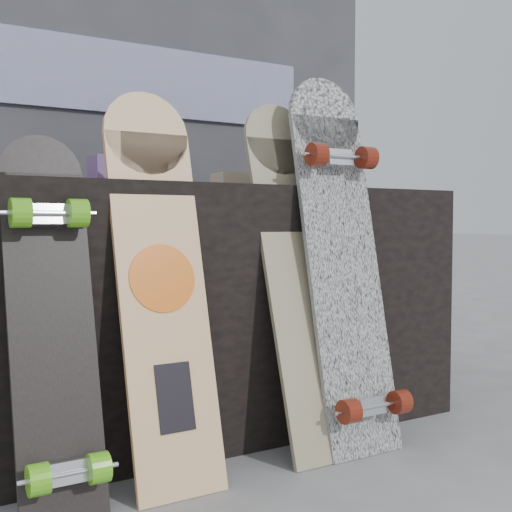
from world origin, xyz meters
TOP-DOWN VIEW (x-y plane):
  - ground at (0.00, 0.00)m, footprint 60.00×60.00m
  - vendor_table at (0.00, 0.50)m, footprint 1.60×0.60m
  - booth at (0.00, 1.35)m, footprint 2.40×0.22m
  - merch_box_purple at (-0.29, 0.62)m, footprint 0.18×0.12m
  - merch_box_small at (0.44, 0.43)m, footprint 0.14×0.14m
  - merch_box_flat at (0.16, 0.58)m, footprint 0.22×0.10m
  - longboard_geisha at (-0.34, 0.15)m, footprint 0.24×0.29m
  - longboard_celtic at (0.12, 0.18)m, footprint 0.24×0.33m
  - longboard_cascadia at (0.25, 0.13)m, footprint 0.26×0.32m
  - skateboard_dark at (-0.62, 0.13)m, footprint 0.20×0.30m

SIDE VIEW (x-z plane):
  - ground at x=0.00m, z-range 0.00..0.00m
  - vendor_table at x=0.00m, z-range 0.00..0.80m
  - skateboard_dark at x=-0.62m, z-range 0.01..0.92m
  - longboard_geisha at x=-0.34m, z-range 0.03..1.08m
  - longboard_celtic at x=0.12m, z-range 0.03..1.10m
  - longboard_cascadia at x=0.25m, z-range 0.02..1.17m
  - merch_box_flat at x=0.16m, z-range 0.80..0.86m
  - merch_box_purple at x=-0.29m, z-range 0.80..0.90m
  - merch_box_small at x=0.44m, z-range 0.80..0.92m
  - booth at x=0.00m, z-range 0.00..2.20m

